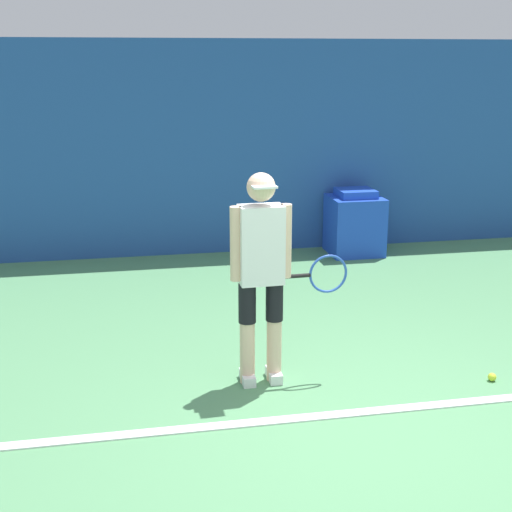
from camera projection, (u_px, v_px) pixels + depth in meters
The scene contains 6 objects.
ground_plane at pixel (359, 423), 5.10m from camera, with size 24.00×24.00×0.00m, color #518C5B.
back_wall at pixel (242, 148), 9.29m from camera, with size 24.00×0.10×2.75m.
court_baseline at pixel (353, 413), 5.23m from camera, with size 21.60×0.10×0.01m.
tennis_player at pixel (262, 269), 5.51m from camera, with size 0.95×0.29×1.70m.
tennis_ball at pixel (492, 377), 5.75m from camera, with size 0.07×0.07×0.07m.
covered_chair at pixel (355, 223), 9.41m from camera, with size 0.68×0.65×0.86m.
Camera 1 is at (-1.60, -4.37, 2.53)m, focal length 50.00 mm.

